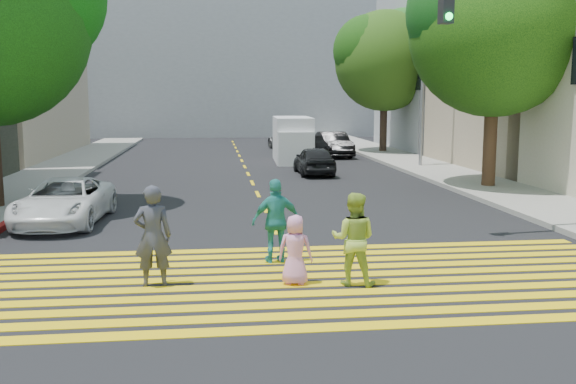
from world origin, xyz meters
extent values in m
plane|color=black|center=(0.00, 0.00, 0.00)|extent=(120.00, 120.00, 0.00)
cube|color=gray|center=(-8.50, 22.00, 0.07)|extent=(3.00, 40.00, 0.15)
cube|color=gray|center=(8.50, 15.00, 0.07)|extent=(3.00, 60.00, 0.15)
cube|color=yellow|center=(0.00, -1.20, 0.01)|extent=(13.40, 0.35, 0.01)
cube|color=yellow|center=(0.00, -0.65, 0.01)|extent=(13.40, 0.35, 0.01)
cube|color=yellow|center=(0.00, -0.10, 0.01)|extent=(13.40, 0.35, 0.01)
cube|color=yellow|center=(0.00, 0.45, 0.01)|extent=(13.40, 0.35, 0.01)
cube|color=yellow|center=(0.00, 1.00, 0.01)|extent=(13.40, 0.35, 0.01)
cube|color=yellow|center=(0.00, 1.55, 0.01)|extent=(13.40, 0.35, 0.01)
cube|color=yellow|center=(0.00, 2.10, 0.01)|extent=(13.40, 0.35, 0.01)
cube|color=yellow|center=(0.00, 2.65, 0.01)|extent=(13.40, 0.35, 0.01)
cube|color=yellow|center=(0.00, 3.20, 0.01)|extent=(13.40, 0.35, 0.01)
cube|color=yellow|center=(0.00, 3.75, 0.01)|extent=(13.40, 0.35, 0.01)
cube|color=yellow|center=(0.00, 6.00, 0.01)|extent=(0.12, 1.40, 0.01)
cube|color=yellow|center=(0.00, 9.00, 0.01)|extent=(0.12, 1.40, 0.01)
cube|color=yellow|center=(0.00, 12.00, 0.01)|extent=(0.12, 1.40, 0.01)
cube|color=yellow|center=(0.00, 15.00, 0.01)|extent=(0.12, 1.40, 0.01)
cube|color=yellow|center=(0.00, 18.00, 0.01)|extent=(0.12, 1.40, 0.01)
cube|color=yellow|center=(0.00, 21.00, 0.01)|extent=(0.12, 1.40, 0.01)
cube|color=yellow|center=(0.00, 24.00, 0.01)|extent=(0.12, 1.40, 0.01)
cube|color=yellow|center=(0.00, 27.00, 0.01)|extent=(0.12, 1.40, 0.01)
cube|color=yellow|center=(0.00, 30.00, 0.01)|extent=(0.12, 1.40, 0.01)
cube|color=yellow|center=(0.00, 33.00, 0.01)|extent=(0.12, 1.40, 0.01)
cube|color=yellow|center=(0.00, 36.00, 0.01)|extent=(0.12, 1.40, 0.01)
cube|color=yellow|center=(0.00, 39.00, 0.01)|extent=(0.12, 1.40, 0.01)
cube|color=tan|center=(15.00, 19.00, 5.00)|extent=(10.00, 10.00, 10.00)
cube|color=gray|center=(15.00, 30.00, 5.00)|extent=(10.00, 10.00, 10.00)
cube|color=gray|center=(0.00, 48.00, 6.00)|extent=(30.00, 8.00, 12.00)
cylinder|color=#482F1D|center=(8.51, 12.25, 1.62)|extent=(0.55, 0.55, 3.24)
sphere|color=black|center=(8.51, 12.25, 5.68)|extent=(6.94, 6.94, 6.10)
sphere|color=#15400B|center=(9.76, 12.39, 6.59)|extent=(5.20, 5.20, 4.57)
sphere|color=#06470D|center=(7.42, 12.20, 6.29)|extent=(4.86, 4.86, 4.27)
cylinder|color=#34201C|center=(8.68, 27.63, 1.56)|extent=(0.45, 0.45, 3.11)
sphere|color=#274D15|center=(8.68, 27.63, 5.48)|extent=(6.18, 6.18, 5.93)
sphere|color=#0F5713|center=(9.88, 27.87, 6.37)|extent=(4.63, 4.63, 4.44)
sphere|color=black|center=(7.64, 27.48, 6.07)|extent=(4.32, 4.32, 4.15)
imported|color=#363843|center=(-2.62, 1.26, 0.91)|extent=(0.69, 0.48, 1.83)
imported|color=#A1C040|center=(0.94, 0.92, 0.84)|extent=(0.98, 0.87, 1.68)
imported|color=pink|center=(-0.10, 1.06, 0.64)|extent=(0.71, 0.57, 1.27)
imported|color=teal|center=(-0.28, 2.65, 0.86)|extent=(1.06, 0.57, 1.72)
imported|color=white|center=(-5.49, 7.37, 0.60)|extent=(2.25, 4.44, 1.20)
imported|color=black|center=(2.87, 17.46, 0.62)|extent=(1.51, 3.67, 1.25)
imported|color=gray|center=(3.33, 30.76, 0.67)|extent=(2.61, 4.88, 1.35)
imported|color=black|center=(5.27, 25.72, 0.70)|extent=(1.72, 4.34, 1.41)
cube|color=silver|center=(2.65, 23.41, 1.16)|extent=(2.07, 4.73, 2.32)
cube|color=silver|center=(2.55, 21.37, 0.84)|extent=(1.81, 1.20, 1.67)
cylinder|color=black|center=(1.83, 21.78, 0.33)|extent=(0.26, 0.66, 0.65)
cylinder|color=black|center=(3.31, 21.71, 0.33)|extent=(0.26, 0.66, 0.65)
cylinder|color=black|center=(1.98, 25.12, 0.33)|extent=(0.26, 0.66, 0.65)
cylinder|color=#262626|center=(3.47, 25.05, 0.33)|extent=(0.26, 0.66, 0.65)
cube|color=black|center=(3.78, 4.41, 5.45)|extent=(0.31, 0.31, 0.90)
sphere|color=#05FB41|center=(3.80, 4.26, 5.15)|extent=(0.19, 0.19, 0.17)
cylinder|color=gray|center=(8.29, 19.40, 4.48)|extent=(0.17, 0.17, 8.96)
camera|label=1|loc=(-1.55, -10.07, 3.35)|focal=40.00mm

